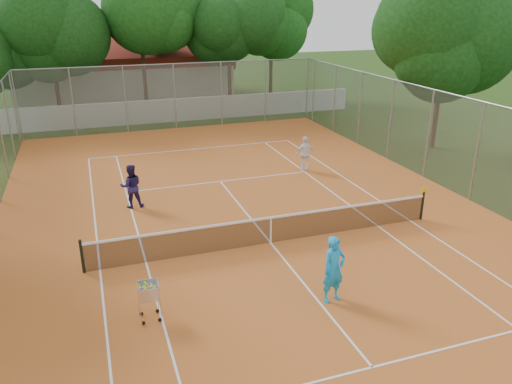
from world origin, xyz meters
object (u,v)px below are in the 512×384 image
object	(u,v)px
clubhouse	(124,71)
ball_hopper	(149,300)
tennis_net	(271,230)
player_far_right	(305,154)
player_near	(334,269)
player_far_left	(131,186)

from	to	relation	value
clubhouse	ball_hopper	size ratio (longest dim) A/B	14.82
tennis_net	player_far_right	bearing A→B (deg)	57.52
clubhouse	player_far_right	xyz separation A→B (m)	(6.21, -22.38, -1.36)
tennis_net	player_near	xyz separation A→B (m)	(0.38, -3.71, 0.44)
tennis_net	player_far_right	size ratio (longest dim) A/B	7.20
ball_hopper	clubhouse	bearing A→B (deg)	91.11
player_far_left	player_far_right	distance (m)	8.45
tennis_net	clubhouse	world-z (taller)	clubhouse
ball_hopper	player_far_right	bearing A→B (deg)	53.54
player_near	player_far_left	size ratio (longest dim) A/B	1.08
player_near	player_far_left	distance (m)	9.47
player_near	ball_hopper	xyz separation A→B (m)	(-4.76, 0.72, -0.38)
player_near	player_far_right	bearing A→B (deg)	59.65
player_near	ball_hopper	bearing A→B (deg)	161.37
tennis_net	player_near	world-z (taller)	player_near
player_near	player_far_right	distance (m)	11.02
clubhouse	ball_hopper	xyz separation A→B (m)	(-2.38, -31.98, -1.63)
tennis_net	player_far_left	distance (m)	6.17
player_near	player_far_left	bearing A→B (deg)	107.65
clubhouse	player_far_left	xyz separation A→B (m)	(-2.01, -24.32, -1.31)
tennis_net	ball_hopper	world-z (taller)	ball_hopper
clubhouse	player_far_left	size ratio (longest dim) A/B	9.47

